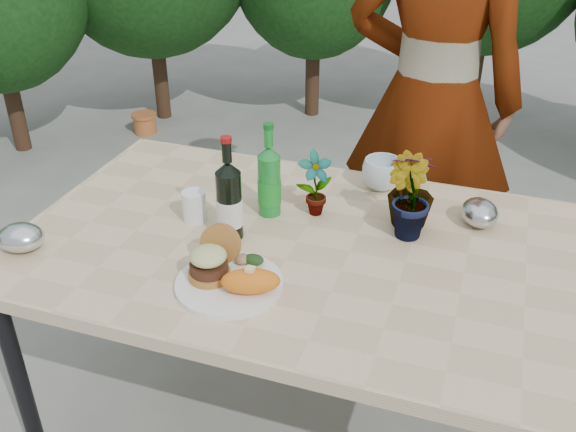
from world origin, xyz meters
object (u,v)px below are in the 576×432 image
(patio_table, at_px, (297,258))
(wine_bottle, at_px, (229,201))
(person, at_px, (432,99))
(dinner_plate, at_px, (229,284))

(patio_table, height_order, wine_bottle, wine_bottle)
(wine_bottle, xyz_separation_m, person, (0.44, 0.88, 0.05))
(dinner_plate, height_order, wine_bottle, wine_bottle)
(patio_table, xyz_separation_m, wine_bottle, (-0.19, -0.03, 0.17))
(dinner_plate, relative_size, person, 0.15)
(wine_bottle, bearing_deg, dinner_plate, -74.35)
(dinner_plate, xyz_separation_m, wine_bottle, (-0.09, 0.23, 0.11))
(dinner_plate, bearing_deg, patio_table, 69.02)
(dinner_plate, bearing_deg, person, 72.68)
(patio_table, height_order, person, person)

